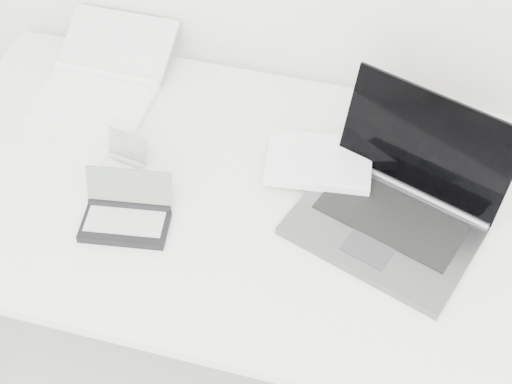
% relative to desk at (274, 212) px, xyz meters
% --- Properties ---
extents(desk, '(1.60, 0.80, 0.73)m').
position_rel_desk_xyz_m(desk, '(0.00, 0.00, 0.00)').
color(desk, white).
rests_on(desk, ground).
extents(laptop_large, '(0.52, 0.42, 0.24)m').
position_rel_desk_xyz_m(laptop_large, '(0.21, 0.04, 0.09)').
color(laptop_large, '#595C5E').
rests_on(laptop_large, desk).
extents(netbook_open_white, '(0.28, 0.36, 0.09)m').
position_rel_desk_xyz_m(netbook_open_white, '(-0.50, 0.23, 0.07)').
color(netbook_open_white, white).
rests_on(netbook_open_white, desk).
extents(pda_silver, '(0.11, 0.11, 0.08)m').
position_rel_desk_xyz_m(pda_silver, '(-0.35, -0.01, 0.06)').
color(pda_silver, silver).
rests_on(pda_silver, desk).
extents(palmtop_charcoal, '(0.20, 0.16, 0.10)m').
position_rel_desk_xyz_m(palmtop_charcoal, '(-0.28, -0.14, 0.07)').
color(palmtop_charcoal, black).
rests_on(palmtop_charcoal, desk).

